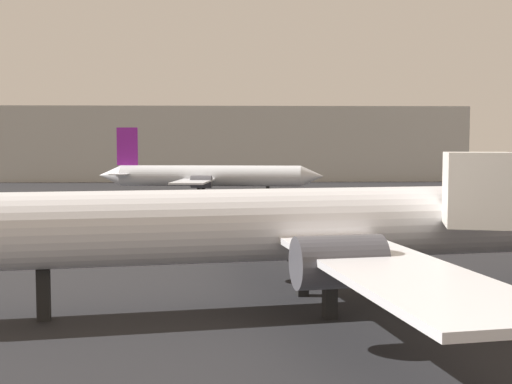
{
  "coord_description": "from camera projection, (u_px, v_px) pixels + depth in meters",
  "views": [
    {
      "loc": [
        0.89,
        -6.23,
        6.7
      ],
      "look_at": [
        2.76,
        48.58,
        2.68
      ],
      "focal_mm": 46.06,
      "sensor_mm": 36.0,
      "label": 1
    }
  ],
  "objects": [
    {
      "name": "airplane_at_gate",
      "position": [
        291.0,
        225.0,
        26.68
      ],
      "size": [
        35.44,
        29.08,
        9.77
      ],
      "rotation": [
        0.0,
        0.0,
        3.31
      ],
      "color": "white",
      "rests_on": "ground_plane"
    },
    {
      "name": "airplane_far_left",
      "position": [
        207.0,
        176.0,
        75.58
      ],
      "size": [
        26.22,
        19.79,
        8.61
      ],
      "rotation": [
        0.0,
        0.0,
        -0.11
      ],
      "color": "silver",
      "rests_on": "ground_plane"
    },
    {
      "name": "terminal_building",
      "position": [
        213.0,
        144.0,
        125.7
      ],
      "size": [
        91.58,
        21.46,
        13.38
      ],
      "primitive_type": "cube",
      "color": "#B7B7B2",
      "rests_on": "ground_plane"
    }
  ]
}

